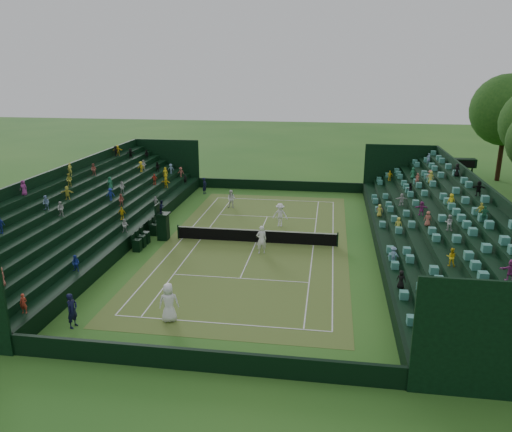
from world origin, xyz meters
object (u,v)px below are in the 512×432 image
object	(u,v)px
umpire_chair	(163,223)
player_far_east	(280,215)
player_near_west	(169,303)
player_far_west	(231,199)
tennis_net	(256,236)
player_near_east	(261,240)

from	to	relation	value
umpire_chair	player_far_east	bearing A→B (deg)	28.49
player_near_west	player_far_east	size ratio (longest dim) A/B	1.08
player_near_west	player_far_west	world-z (taller)	player_near_west
tennis_net	player_near_west	bearing A→B (deg)	-102.06
tennis_net	player_far_east	bearing A→B (deg)	72.18
umpire_chair	player_far_east	size ratio (longest dim) A/B	1.59
player_far_west	player_far_east	bearing A→B (deg)	-37.97
player_far_west	player_near_east	bearing A→B (deg)	-62.89
umpire_chair	player_near_east	xyz separation A→B (m)	(7.49, -1.72, -0.29)
tennis_net	player_far_west	size ratio (longest dim) A/B	7.21
umpire_chair	player_far_west	bearing A→B (deg)	69.98
umpire_chair	player_far_west	xyz separation A→B (m)	(3.29, 9.02, -0.46)
player_near_west	player_far_east	world-z (taller)	player_near_west
player_far_east	player_far_west	bearing A→B (deg)	140.12
tennis_net	umpire_chair	size ratio (longest dim) A/B	3.93
umpire_chair	player_far_east	xyz separation A→B (m)	(8.11, 4.40, -0.34)
umpire_chair	player_far_west	distance (m)	9.61
umpire_chair	player_near_west	distance (m)	12.40
tennis_net	player_far_east	xyz separation A→B (m)	(1.31, 4.07, 0.41)
player_near_east	player_far_east	world-z (taller)	player_near_east
player_near_west	player_far_east	bearing A→B (deg)	-119.57
tennis_net	player_far_east	size ratio (longest dim) A/B	6.26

